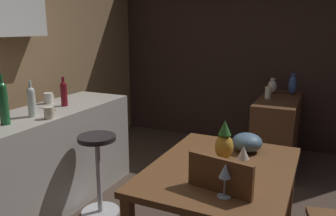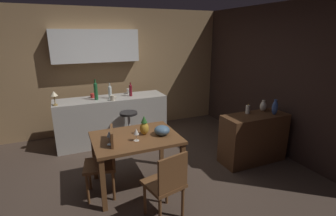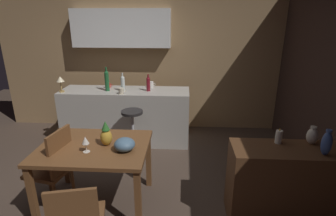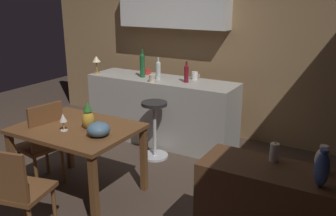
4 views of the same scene
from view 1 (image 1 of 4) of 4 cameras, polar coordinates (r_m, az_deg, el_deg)
wall_side_right at (r=4.81m, az=11.94°, el=9.58°), size 0.10×4.40×2.60m
dining_table at (r=2.25m, az=9.05°, el=-12.07°), size 1.16×0.87×0.74m
kitchen_counter at (r=3.16m, az=-21.82°, el=-9.08°), size 2.10×0.60×0.90m
sideboard_cabinet at (r=4.16m, az=18.03°, el=-3.93°), size 1.10×0.44×0.82m
bar_stool at (r=2.99m, az=-11.77°, el=-10.87°), size 0.34×0.34×0.73m
wine_glass_left at (r=1.80m, az=9.70°, el=-10.88°), size 0.07×0.07×0.18m
wine_glass_right at (r=2.11m, az=12.74°, el=-7.59°), size 0.07×0.07×0.17m
pineapple_centerpiece at (r=2.30m, az=9.56°, el=-5.85°), size 0.12×0.12×0.27m
fruit_bowl at (r=2.49m, az=13.35°, el=-5.71°), size 0.22×0.22×0.13m
wine_bottle_ruby at (r=3.24m, az=-17.36°, el=2.54°), size 0.06×0.06×0.27m
wine_bottle_clear at (r=2.94m, az=-22.29°, el=1.21°), size 0.06×0.06×0.30m
wine_bottle_green at (r=2.77m, az=-26.30°, el=1.02°), size 0.07×0.07×0.38m
cup_cream at (r=2.84m, az=-19.62°, el=-0.76°), size 0.11×0.08×0.10m
cup_white at (r=3.42m, az=-19.72°, el=1.60°), size 0.12×0.08×0.10m
pillar_candle_tall at (r=3.99m, az=16.69°, el=2.54°), size 0.07×0.07×0.16m
vase_ceramic_blue at (r=4.30m, az=20.48°, el=3.74°), size 0.09×0.09×0.26m
vase_ceramic_ivory at (r=4.31m, az=17.37°, el=3.54°), size 0.11×0.11×0.19m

